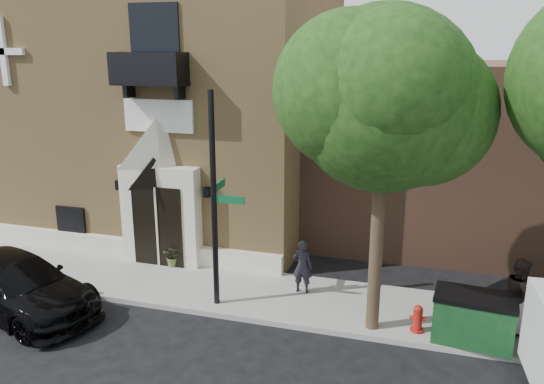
# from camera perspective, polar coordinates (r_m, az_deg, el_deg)

# --- Properties ---
(ground) EXTENTS (120.00, 120.00, 0.00)m
(ground) POSITION_cam_1_polar(r_m,az_deg,el_deg) (15.31, -13.00, -12.07)
(ground) COLOR black
(ground) RESTS_ON ground
(sidewalk) EXTENTS (42.00, 3.00, 0.15)m
(sidewalk) POSITION_cam_1_polar(r_m,az_deg,el_deg) (16.06, -7.21, -10.12)
(sidewalk) COLOR gray
(sidewalk) RESTS_ON ground
(church) EXTENTS (12.20, 11.01, 9.30)m
(church) POSITION_cam_1_polar(r_m,az_deg,el_deg) (22.17, -10.47, 9.13)
(church) COLOR #AB8851
(church) RESTS_ON ground
(street_tree_left) EXTENTS (4.97, 4.38, 7.77)m
(street_tree_left) POSITION_cam_1_polar(r_m,az_deg,el_deg) (12.15, 12.10, 9.89)
(street_tree_left) COLOR #38281C
(street_tree_left) RESTS_ON sidewalk
(black_sedan) EXTENTS (5.68, 3.51, 1.54)m
(black_sedan) POSITION_cam_1_polar(r_m,az_deg,el_deg) (16.01, -25.81, -9.00)
(black_sedan) COLOR black
(black_sedan) RESTS_ON ground
(street_sign) EXTENTS (0.92, 0.92, 5.79)m
(street_sign) POSITION_cam_1_polar(r_m,az_deg,el_deg) (13.90, -6.17, -0.98)
(street_sign) COLOR black
(street_sign) RESTS_ON sidewalk
(fire_hydrant) EXTENTS (0.40, 0.32, 0.70)m
(fire_hydrant) POSITION_cam_1_polar(r_m,az_deg,el_deg) (13.87, 15.39, -12.99)
(fire_hydrant) COLOR #A71912
(fire_hydrant) RESTS_ON sidewalk
(dumpster) EXTENTS (1.94, 1.23, 1.20)m
(dumpster) POSITION_cam_1_polar(r_m,az_deg,el_deg) (13.74, 20.85, -12.54)
(dumpster) COLOR #0E3619
(dumpster) RESTS_ON sidewalk
(planter) EXTENTS (0.62, 0.54, 0.67)m
(planter) POSITION_cam_1_polar(r_m,az_deg,el_deg) (17.36, -10.56, -6.78)
(planter) COLOR #5A6E32
(planter) RESTS_ON sidewalk
(pedestrian_near) EXTENTS (0.58, 0.39, 1.56)m
(pedestrian_near) POSITION_cam_1_polar(r_m,az_deg,el_deg) (15.20, 3.28, -8.00)
(pedestrian_near) COLOR black
(pedestrian_near) RESTS_ON sidewalk
(pedestrian_far) EXTENTS (0.72, 0.92, 1.88)m
(pedestrian_far) POSITION_cam_1_polar(r_m,az_deg,el_deg) (14.51, 25.09, -10.02)
(pedestrian_far) COLOR black
(pedestrian_far) RESTS_ON sidewalk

